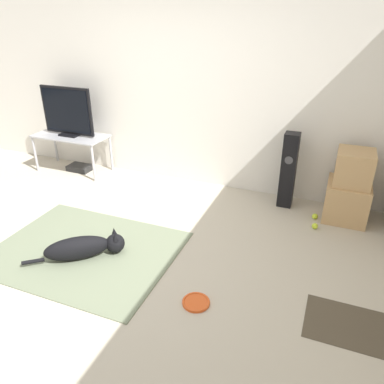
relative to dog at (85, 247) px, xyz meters
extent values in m
plane|color=#BCB29E|center=(0.20, 0.02, -0.12)|extent=(12.00, 12.00, 0.00)
cube|color=silver|center=(0.20, 2.12, 1.15)|extent=(8.00, 0.06, 2.55)
cube|color=slate|center=(-0.08, 0.09, -0.12)|extent=(1.80, 1.41, 0.01)
ellipsoid|color=black|center=(-0.06, -0.05, 0.00)|extent=(0.61, 0.55, 0.23)
sphere|color=black|center=(0.23, 0.18, -0.01)|extent=(0.19, 0.19, 0.19)
cone|color=black|center=(0.20, 0.23, 0.09)|extent=(0.06, 0.06, 0.09)
cone|color=black|center=(0.26, 0.15, 0.09)|extent=(0.06, 0.06, 0.09)
cylinder|color=black|center=(-0.37, -0.31, -0.06)|extent=(0.18, 0.16, 0.04)
cylinder|color=#DB511E|center=(1.23, -0.19, -0.12)|extent=(0.23, 0.23, 0.02)
torus|color=#DB511E|center=(1.23, -0.19, -0.11)|extent=(0.23, 0.23, 0.02)
cube|color=tan|center=(2.33, 1.78, 0.10)|extent=(0.47, 0.49, 0.44)
cube|color=tan|center=(2.33, 1.77, 0.51)|extent=(0.39, 0.41, 0.38)
cube|color=black|center=(1.63, 1.85, 0.34)|extent=(0.17, 0.17, 0.93)
cylinder|color=#4C4C51|center=(1.63, 1.76, 0.50)|extent=(0.09, 0.00, 0.09)
cube|color=#A8A8AD|center=(-1.50, 1.79, 0.41)|extent=(1.08, 0.50, 0.02)
cylinder|color=#A8A8AD|center=(-2.01, 1.57, 0.14)|extent=(0.04, 0.04, 0.53)
cylinder|color=#A8A8AD|center=(-0.99, 1.57, 0.14)|extent=(0.04, 0.04, 0.53)
cylinder|color=#A8A8AD|center=(-2.01, 2.02, 0.14)|extent=(0.04, 0.04, 0.53)
cylinder|color=#A8A8AD|center=(-0.99, 2.02, 0.14)|extent=(0.04, 0.04, 0.53)
cube|color=black|center=(-1.50, 1.79, 0.44)|extent=(0.28, 0.20, 0.02)
cube|color=black|center=(-1.50, 1.80, 0.78)|extent=(0.81, 0.04, 0.67)
cube|color=black|center=(-1.50, 1.78, 0.78)|extent=(0.74, 0.01, 0.60)
sphere|color=#C6E033|center=(2.04, 1.40, -0.09)|extent=(0.07, 0.07, 0.07)
sphere|color=#C6E033|center=(2.02, 1.62, -0.09)|extent=(0.07, 0.07, 0.07)
cube|color=black|center=(-1.43, 1.81, -0.08)|extent=(0.35, 0.23, 0.08)
cube|color=#4C4233|center=(2.39, 0.02, -0.12)|extent=(0.59, 0.49, 0.01)
camera|label=1|loc=(2.09, -2.42, 2.09)|focal=35.00mm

